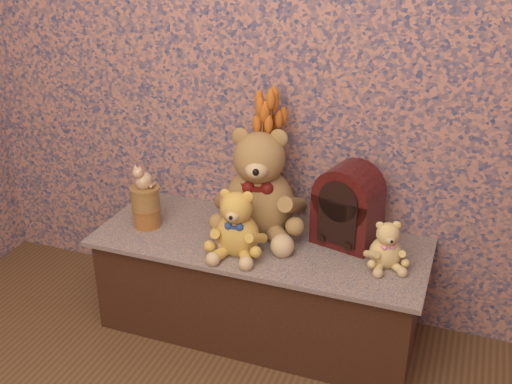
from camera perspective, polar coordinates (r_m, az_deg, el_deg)
display_shelf at (r=2.68m, az=0.38°, el=-8.56°), size 1.38×0.56×0.44m
teddy_large at (r=2.54m, az=0.36°, el=1.44°), size 0.49×0.55×0.49m
teddy_medium at (r=2.41m, az=-1.74°, el=-2.51°), size 0.26×0.30×0.29m
teddy_small at (r=2.39m, az=12.00°, el=-4.51°), size 0.23×0.24×0.20m
cathedral_radio at (r=2.50m, az=8.54°, el=-1.14°), size 0.28×0.23×0.34m
ceramic_vase at (r=2.64m, az=0.82°, el=-1.23°), size 0.14×0.14×0.19m
dried_stalks at (r=2.53m, az=0.85°, el=4.51°), size 0.24×0.24×0.38m
biscuit_tin_lower at (r=2.70m, az=-10.07°, el=-2.25°), size 0.14×0.14×0.09m
biscuit_tin_upper at (r=2.66m, az=-10.21°, el=-0.53°), size 0.14×0.14×0.09m
cat_figurine at (r=2.62m, az=-10.38°, el=1.52°), size 0.11×0.11×0.11m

